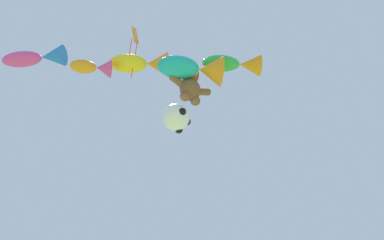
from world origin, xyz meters
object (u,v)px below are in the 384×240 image
Objects in this scene: fish_kite_emerald at (235,64)px; diamond_kite at (135,40)px; teddy_bear_kite at (190,85)px; fish_kite_tangerine at (94,67)px; fish_kite_goldfin at (143,64)px; soccer_ball_kite at (176,118)px; fish_kite_magenta at (37,58)px; fish_kite_teal at (194,69)px.

diamond_kite is (-3.60, 1.86, 1.16)m from fish_kite_emerald.
teddy_bear_kite is 3.69m from fish_kite_tangerine.
fish_kite_emerald is at bearing -34.99° from teddy_bear_kite.
soccer_ball_kite is at bearing -25.14° from fish_kite_goldfin.
fish_kite_magenta is (-5.32, 2.54, 0.91)m from teddy_bear_kite.
fish_kite_magenta is at bearing 152.28° from fish_kite_emerald.
fish_kite_tangerine is (-2.94, 1.21, 2.08)m from soccer_ball_kite.
soccer_ball_kite is 3.00m from fish_kite_goldfin.
fish_kite_goldfin is 1.90m from fish_kite_tangerine.
fish_kite_goldfin reaches higher than fish_kite_teal.
teddy_bear_kite reaches higher than fish_kite_tangerine.
teddy_bear_kite is 0.76× the size of fish_kite_magenta.
teddy_bear_kite is at bearing -25.53° from fish_kite_magenta.
diamond_kite reaches higher than fish_kite_goldfin.
fish_kite_teal is 6.04m from fish_kite_magenta.
fish_kite_goldfin is at bearing 150.61° from fish_kite_emerald.
fish_kite_teal is at bearing -34.20° from diamond_kite.
fish_kite_tangerine is at bearing 157.70° from soccer_ball_kite.
fish_kite_teal is (-1.60, 0.50, -0.70)m from fish_kite_emerald.
fish_kite_magenta reaches higher than teddy_bear_kite.
teddy_bear_kite is at bearing 74.85° from fish_kite_teal.
fish_kite_goldfin is (-1.71, 0.76, 0.95)m from teddy_bear_kite.
fish_kite_emerald is 4.22m from diamond_kite.
fish_kite_emerald is 0.85× the size of diamond_kite.
teddy_bear_kite is 2.10m from fish_kite_goldfin.
fish_kite_tangerine is 2.30m from diamond_kite.
teddy_bear_kite is 0.64m from fish_kite_teal.
fish_kite_emerald is (1.92, -1.20, 2.76)m from soccer_ball_kite.
fish_kite_teal is at bearing -30.56° from fish_kite_magenta.
fish_kite_emerald is at bearing -29.39° from fish_kite_goldfin.
fish_kite_emerald is 1.82m from fish_kite_teal.
fish_kite_emerald is 0.90× the size of fish_kite_teal.
soccer_ball_kite is 0.65× the size of fish_kite_tangerine.
fish_kite_magenta is (-3.62, 1.78, -0.04)m from fish_kite_goldfin.
fish_kite_emerald reaches higher than fish_kite_teal.
fish_kite_goldfin is at bearing 140.74° from fish_kite_teal.
fish_kite_goldfin is (-1.56, 1.28, 0.61)m from fish_kite_teal.
soccer_ball_kite is 3.57m from fish_kite_emerald.
diamond_kite reaches higher than fish_kite_tangerine.
fish_kite_teal is 1.61× the size of fish_kite_tangerine.
fish_kite_goldfin is at bearing -10.56° from diamond_kite.
soccer_ball_kite is (-0.46, 0.18, -1.72)m from teddy_bear_kite.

